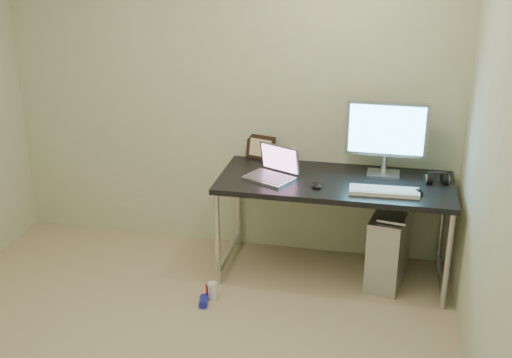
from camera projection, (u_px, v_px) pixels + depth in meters
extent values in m
cube|color=beige|center=(228.00, 93.00, 4.85)|extent=(3.50, 0.02, 2.50)
cube|color=beige|center=(504.00, 201.00, 2.91)|extent=(0.02, 3.50, 2.50)
cube|color=black|center=(335.00, 183.00, 4.54)|extent=(1.65, 0.72, 0.04)
cylinder|color=silver|center=(217.00, 240.00, 4.54)|extent=(0.04, 0.04, 0.71)
cylinder|color=silver|center=(239.00, 204.00, 5.12)|extent=(0.04, 0.04, 0.71)
cylinder|color=silver|center=(447.00, 262.00, 4.23)|extent=(0.04, 0.04, 0.71)
cylinder|color=silver|center=(442.00, 222.00, 4.82)|extent=(0.04, 0.04, 0.71)
cylinder|color=silver|center=(229.00, 253.00, 4.93)|extent=(0.04, 0.64, 0.04)
cylinder|color=silver|center=(440.00, 275.00, 4.62)|extent=(0.04, 0.64, 0.04)
cube|color=silver|center=(389.00, 247.00, 4.62)|extent=(0.31, 0.55, 0.54)
cylinder|color=#B5B4BC|center=(391.00, 223.00, 4.32)|extent=(0.19, 0.06, 0.03)
cylinder|color=#B5B4BC|center=(392.00, 198.00, 4.71)|extent=(0.19, 0.06, 0.03)
cylinder|color=black|center=(384.00, 212.00, 4.87)|extent=(0.01, 0.16, 0.69)
cylinder|color=black|center=(396.00, 216.00, 4.85)|extent=(0.02, 0.11, 0.71)
cylinder|color=#A9171B|center=(210.00, 291.00, 4.46)|extent=(0.08, 0.08, 0.11)
cylinder|color=white|center=(212.00, 291.00, 4.45)|extent=(0.09, 0.09, 0.13)
cylinder|color=#1C23C3|center=(203.00, 301.00, 4.38)|extent=(0.08, 0.12, 0.06)
cube|color=#B5B4BC|center=(269.00, 178.00, 4.54)|extent=(0.39, 0.35, 0.02)
cube|color=slate|center=(269.00, 177.00, 4.54)|extent=(0.34, 0.30, 0.00)
cube|color=gray|center=(280.00, 159.00, 4.60)|extent=(0.31, 0.18, 0.21)
cube|color=#835478|center=(280.00, 159.00, 4.59)|extent=(0.28, 0.16, 0.18)
cube|color=#B5B4BC|center=(383.00, 174.00, 4.63)|extent=(0.23, 0.17, 0.02)
cylinder|color=#B5B4BC|center=(384.00, 163.00, 4.62)|extent=(0.04, 0.04, 0.13)
cube|color=#B5B4BC|center=(387.00, 129.00, 4.52)|extent=(0.58, 0.04, 0.40)
cube|color=#4FC2FB|center=(387.00, 130.00, 4.50)|extent=(0.52, 0.01, 0.34)
cube|color=white|center=(384.00, 191.00, 4.30)|extent=(0.47, 0.17, 0.03)
ellipsoid|color=black|center=(417.00, 191.00, 4.28)|extent=(0.10, 0.14, 0.04)
ellipsoid|color=black|center=(316.00, 184.00, 4.41)|extent=(0.10, 0.13, 0.04)
cylinder|color=black|center=(428.00, 179.00, 4.48)|extent=(0.06, 0.10, 0.09)
cylinder|color=black|center=(445.00, 180.00, 4.46)|extent=(0.06, 0.10, 0.09)
cube|color=black|center=(437.00, 173.00, 4.45)|extent=(0.12, 0.04, 0.01)
cube|color=black|center=(261.00, 147.00, 4.92)|extent=(0.25, 0.13, 0.19)
cylinder|color=silver|center=(293.00, 157.00, 4.87)|extent=(0.01, 0.01, 0.09)
cylinder|color=white|center=(293.00, 150.00, 4.85)|extent=(0.04, 0.03, 0.04)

